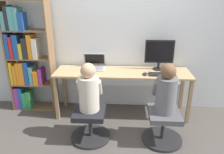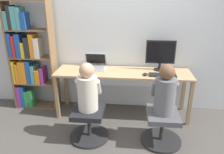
# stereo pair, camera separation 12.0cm
# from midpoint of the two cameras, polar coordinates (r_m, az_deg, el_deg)

# --- Properties ---
(ground_plane) EXTENTS (14.00, 14.00, 0.00)m
(ground_plane) POSITION_cam_midpoint_polar(r_m,az_deg,el_deg) (3.55, 3.38, -11.71)
(ground_plane) COLOR #4C4742
(wall_back) EXTENTS (10.00, 0.05, 2.60)m
(wall_back) POSITION_cam_midpoint_polar(r_m,az_deg,el_deg) (3.66, 4.25, 11.25)
(wall_back) COLOR silver
(wall_back) RESTS_ON ground_plane
(desk) EXTENTS (2.14, 0.56, 0.76)m
(desk) POSITION_cam_midpoint_polar(r_m,az_deg,el_deg) (3.49, 3.81, 0.17)
(desk) COLOR tan
(desk) RESTS_ON ground_plane
(desktop_monitor) EXTENTS (0.46, 0.18, 0.48)m
(desktop_monitor) POSITION_cam_midpoint_polar(r_m,az_deg,el_deg) (3.56, 13.50, 5.76)
(desktop_monitor) COLOR black
(desktop_monitor) RESTS_ON desk
(laptop) EXTENTS (0.37, 0.35, 0.24)m
(laptop) POSITION_cam_midpoint_polar(r_m,az_deg,el_deg) (3.63, -3.59, 3.13)
(laptop) COLOR #B7B7BC
(laptop) RESTS_ON desk
(keyboard) EXTENTS (0.40, 0.15, 0.03)m
(keyboard) POSITION_cam_midpoint_polar(r_m,az_deg,el_deg) (3.39, 14.08, 0.52)
(keyboard) COLOR #232326
(keyboard) RESTS_ON desk
(computer_mouse_by_keyboard) EXTENTS (0.07, 0.11, 0.03)m
(computer_mouse_by_keyboard) POSITION_cam_midpoint_polar(r_m,az_deg,el_deg) (3.35, 9.70, 0.69)
(computer_mouse_by_keyboard) COLOR black
(computer_mouse_by_keyboard) RESTS_ON desk
(office_chair_left) EXTENTS (0.56, 0.56, 0.45)m
(office_chair_left) POSITION_cam_midpoint_polar(r_m,az_deg,el_deg) (3.10, 14.01, -12.43)
(office_chair_left) COLOR #262628
(office_chair_left) RESTS_ON ground_plane
(office_chair_right) EXTENTS (0.56, 0.56, 0.45)m
(office_chair_right) POSITION_cam_midpoint_polar(r_m,az_deg,el_deg) (3.11, -4.91, -11.78)
(office_chair_right) COLOR #262628
(office_chair_right) RESTS_ON ground_plane
(person_at_monitor) EXTENTS (0.33, 0.30, 0.67)m
(person_at_monitor) POSITION_cam_midpoint_polar(r_m,az_deg,el_deg) (2.86, 14.89, -3.74)
(person_at_monitor) COLOR slate
(person_at_monitor) RESTS_ON office_chair_left
(person_at_laptop) EXTENTS (0.33, 0.30, 0.65)m
(person_at_laptop) POSITION_cam_midpoint_polar(r_m,az_deg,el_deg) (2.87, -5.21, -3.16)
(person_at_laptop) COLOR beige
(person_at_laptop) RESTS_ON office_chair_right
(bookshelf) EXTENTS (0.74, 0.30, 1.84)m
(bookshelf) POSITION_cam_midpoint_polar(r_m,az_deg,el_deg) (3.91, -20.43, 4.75)
(bookshelf) COLOR brown
(bookshelf) RESTS_ON ground_plane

